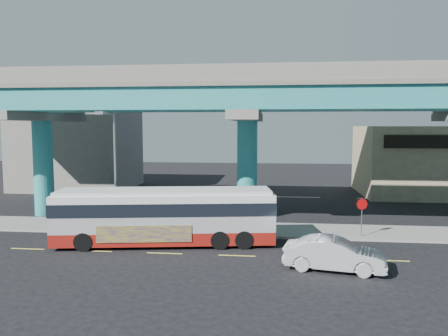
# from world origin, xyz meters

# --- Properties ---
(ground) EXTENTS (120.00, 120.00, 0.00)m
(ground) POSITION_xyz_m (0.00, 0.00, 0.00)
(ground) COLOR black
(ground) RESTS_ON ground
(sidewalk) EXTENTS (70.00, 4.00, 0.15)m
(sidewalk) POSITION_xyz_m (0.00, 5.50, 0.07)
(sidewalk) COLOR gray
(sidewalk) RESTS_ON ground
(lane_markings) EXTENTS (58.00, 0.12, 0.01)m
(lane_markings) POSITION_xyz_m (-0.00, -0.30, 0.01)
(lane_markings) COLOR #D8C64C
(lane_markings) RESTS_ON ground
(viaduct) EXTENTS (52.00, 12.40, 11.70)m
(viaduct) POSITION_xyz_m (-0.00, 9.11, 9.14)
(viaduct) COLOR #207B73
(viaduct) RESTS_ON ground
(building_beige) EXTENTS (14.00, 10.23, 7.00)m
(building_beige) POSITION_xyz_m (18.00, 22.98, 3.51)
(building_beige) COLOR #C0B289
(building_beige) RESTS_ON ground
(building_concrete) EXTENTS (12.00, 10.00, 9.00)m
(building_concrete) POSITION_xyz_m (-20.00, 24.00, 4.50)
(building_concrete) COLOR gray
(building_concrete) RESTS_ON ground
(transit_bus) EXTENTS (13.10, 4.76, 3.30)m
(transit_bus) POSITION_xyz_m (-4.40, 1.53, 1.81)
(transit_bus) COLOR maroon
(transit_bus) RESTS_ON ground
(sedan) EXTENTS (3.50, 5.48, 1.60)m
(sedan) POSITION_xyz_m (4.89, -2.15, 0.80)
(sedan) COLOR #BBBBC0
(sedan) RESTS_ON ground
(parked_car) EXTENTS (2.15, 3.87, 1.22)m
(parked_car) POSITION_xyz_m (-10.25, 5.61, 0.76)
(parked_car) COLOR #323338
(parked_car) RESTS_ON sidewalk
(street_lamp) EXTENTS (0.50, 2.56, 7.88)m
(street_lamp) POSITION_xyz_m (-8.30, 3.44, 5.26)
(street_lamp) COLOR gray
(street_lamp) RESTS_ON sidewalk
(stop_sign) EXTENTS (0.70, 0.20, 2.38)m
(stop_sign) POSITION_xyz_m (7.42, 4.18, 1.85)
(stop_sign) COLOR gray
(stop_sign) RESTS_ON sidewalk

